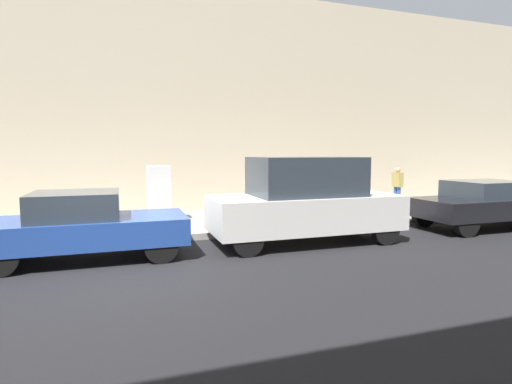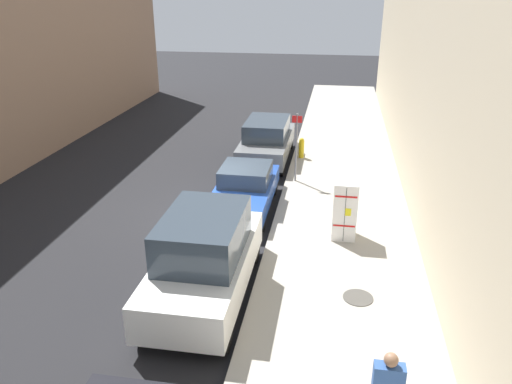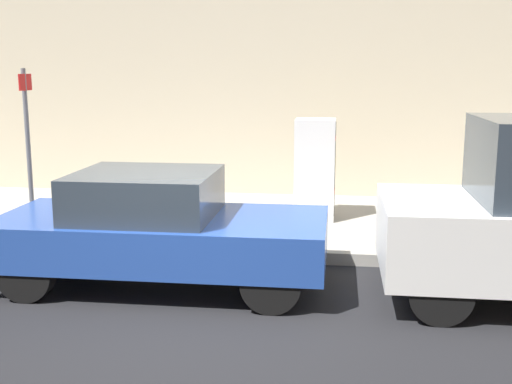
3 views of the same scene
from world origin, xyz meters
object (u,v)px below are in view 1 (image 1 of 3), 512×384
at_px(pedestrian_walking_far, 347,183).
at_px(pedestrian_standing_near, 397,184).
at_px(parked_van_white, 305,201).
at_px(discarded_refrigerator, 159,194).
at_px(parked_sedan_dark, 490,203).
at_px(parked_hatchback_blue, 85,225).

xyz_separation_m(pedestrian_walking_far, pedestrian_standing_near, (-0.14, 2.33, -0.10)).
bearing_deg(parked_van_white, pedestrian_standing_near, 124.08).
relative_size(pedestrian_standing_near, parked_van_white, 0.32).
bearing_deg(discarded_refrigerator, parked_van_white, 45.63).
distance_m(discarded_refrigerator, pedestrian_walking_far, 6.87).
xyz_separation_m(discarded_refrigerator, parked_sedan_dark, (3.20, 9.38, -0.27)).
height_order(pedestrian_standing_near, parked_van_white, parked_van_white).
relative_size(pedestrian_walking_far, pedestrian_standing_near, 1.09).
height_order(discarded_refrigerator, pedestrian_standing_near, discarded_refrigerator).
bearing_deg(pedestrian_walking_far, parked_van_white, 39.71).
xyz_separation_m(pedestrian_walking_far, parked_sedan_dark, (3.85, 2.54, -0.37)).
distance_m(discarded_refrigerator, pedestrian_standing_near, 9.20).
relative_size(pedestrian_walking_far, parked_hatchback_blue, 0.41).
distance_m(pedestrian_walking_far, parked_sedan_dark, 4.62).
distance_m(parked_hatchback_blue, parked_sedan_dark, 11.19).
relative_size(discarded_refrigerator, pedestrian_standing_near, 1.12).
bearing_deg(parked_van_white, parked_hatchback_blue, -90.00).
xyz_separation_m(pedestrian_standing_near, parked_van_white, (3.98, -5.89, 0.03)).
bearing_deg(pedestrian_standing_near, parked_van_white, 113.71).
distance_m(pedestrian_walking_far, pedestrian_standing_near, 2.33).
distance_m(parked_hatchback_blue, parked_van_white, 5.10).
bearing_deg(parked_van_white, parked_sedan_dark, 90.00).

